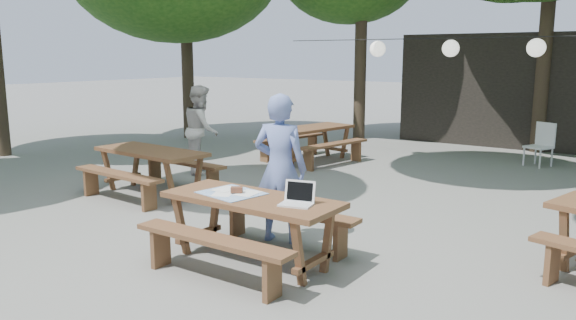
{
  "coord_description": "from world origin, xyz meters",
  "views": [
    {
      "loc": [
        3.6,
        -5.26,
        2.26
      ],
      "look_at": [
        -0.08,
        0.08,
        1.05
      ],
      "focal_mm": 35.0,
      "sensor_mm": 36.0,
      "label": 1
    }
  ],
  "objects_px": {
    "woman": "(280,169)",
    "second_person": "(201,129)",
    "main_picnic_table": "(252,229)",
    "plastic_chair": "(538,154)",
    "picnic_table_nw": "(152,171)"
  },
  "relations": [
    {
      "from": "woman",
      "to": "plastic_chair",
      "type": "bearing_deg",
      "value": -117.9
    },
    {
      "from": "picnic_table_nw",
      "to": "plastic_chair",
      "type": "xyz_separation_m",
      "value": [
        4.75,
        6.2,
        -0.13
      ]
    },
    {
      "from": "main_picnic_table",
      "to": "second_person",
      "type": "bearing_deg",
      "value": 139.24
    },
    {
      "from": "woman",
      "to": "second_person",
      "type": "distance_m",
      "value": 4.45
    },
    {
      "from": "main_picnic_table",
      "to": "woman",
      "type": "xyz_separation_m",
      "value": [
        -0.17,
        0.79,
        0.52
      ]
    },
    {
      "from": "main_picnic_table",
      "to": "second_person",
      "type": "xyz_separation_m",
      "value": [
        -3.84,
        3.31,
        0.46
      ]
    },
    {
      "from": "second_person",
      "to": "picnic_table_nw",
      "type": "bearing_deg",
      "value": 156.52
    },
    {
      "from": "second_person",
      "to": "plastic_chair",
      "type": "distance_m",
      "value": 6.92
    },
    {
      "from": "second_person",
      "to": "plastic_chair",
      "type": "height_order",
      "value": "second_person"
    },
    {
      "from": "main_picnic_table",
      "to": "woman",
      "type": "distance_m",
      "value": 0.96
    },
    {
      "from": "picnic_table_nw",
      "to": "plastic_chair",
      "type": "bearing_deg",
      "value": 56.3
    },
    {
      "from": "second_person",
      "to": "plastic_chair",
      "type": "relative_size",
      "value": 1.89
    },
    {
      "from": "picnic_table_nw",
      "to": "woman",
      "type": "xyz_separation_m",
      "value": [
        3.1,
        -0.72,
        0.52
      ]
    },
    {
      "from": "second_person",
      "to": "woman",
      "type": "bearing_deg",
      "value": -165.52
    },
    {
      "from": "main_picnic_table",
      "to": "second_person",
      "type": "relative_size",
      "value": 1.17
    }
  ]
}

